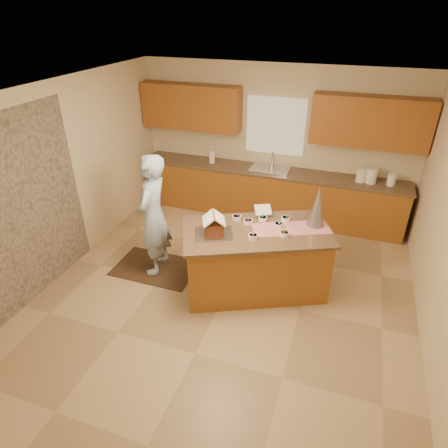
{
  "coord_description": "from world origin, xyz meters",
  "views": [
    {
      "loc": [
        1.34,
        -3.99,
        3.55
      ],
      "look_at": [
        -0.1,
        0.2,
        1.0
      ],
      "focal_mm": 30.95,
      "sensor_mm": 36.0,
      "label": 1
    }
  ],
  "objects_px": {
    "gingerbread_house": "(214,226)",
    "island_base": "(255,261)",
    "boy": "(153,216)",
    "tinsel_tree": "(317,207)"
  },
  "relations": [
    {
      "from": "tinsel_tree",
      "to": "boy",
      "type": "distance_m",
      "value": 2.27
    },
    {
      "from": "tinsel_tree",
      "to": "gingerbread_house",
      "type": "bearing_deg",
      "value": -151.05
    },
    {
      "from": "tinsel_tree",
      "to": "island_base",
      "type": "bearing_deg",
      "value": -151.68
    },
    {
      "from": "boy",
      "to": "gingerbread_house",
      "type": "relative_size",
      "value": 4.8
    },
    {
      "from": "island_base",
      "to": "gingerbread_house",
      "type": "height_order",
      "value": "gingerbread_house"
    },
    {
      "from": "gingerbread_house",
      "to": "island_base",
      "type": "bearing_deg",
      "value": 29.85
    },
    {
      "from": "island_base",
      "to": "boy",
      "type": "xyz_separation_m",
      "value": [
        -1.5,
        -0.05,
        0.47
      ]
    },
    {
      "from": "island_base",
      "to": "gingerbread_house",
      "type": "distance_m",
      "value": 0.85
    },
    {
      "from": "island_base",
      "to": "tinsel_tree",
      "type": "xyz_separation_m",
      "value": [
        0.71,
        0.38,
        0.78
      ]
    },
    {
      "from": "tinsel_tree",
      "to": "gingerbread_house",
      "type": "distance_m",
      "value": 1.38
    }
  ]
}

